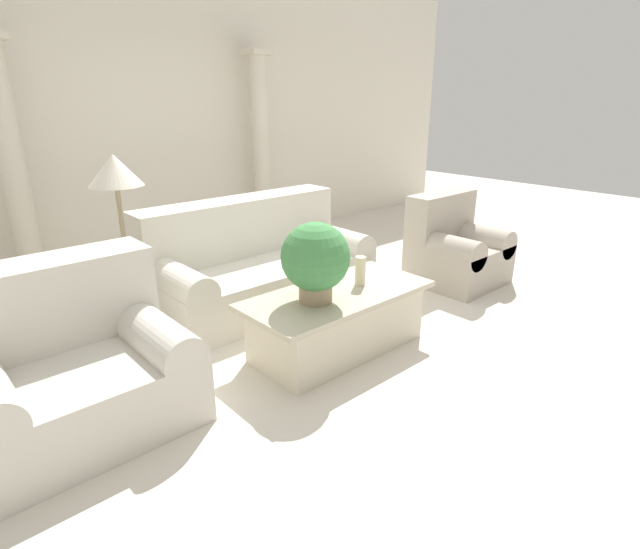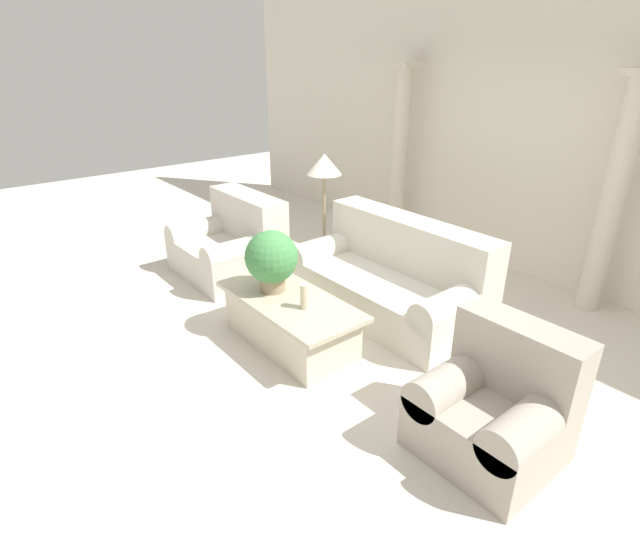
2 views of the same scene
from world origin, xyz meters
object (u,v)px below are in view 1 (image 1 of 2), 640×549
(potted_plant, at_px, (315,259))
(sofa_long, at_px, (256,264))
(loveseat, at_px, (69,364))
(floor_lamp, at_px, (116,182))
(armchair, at_px, (455,248))
(coffee_table, at_px, (338,320))

(potted_plant, bearing_deg, sofa_long, 74.37)
(sofa_long, bearing_deg, loveseat, -157.15)
(potted_plant, distance_m, floor_lamp, 1.54)
(floor_lamp, relative_size, armchair, 1.60)
(potted_plant, xyz_separation_m, floor_lamp, (-0.79, 1.24, 0.45))
(coffee_table, distance_m, floor_lamp, 1.87)
(sofa_long, distance_m, armchair, 1.99)
(coffee_table, relative_size, potted_plant, 2.56)
(floor_lamp, xyz_separation_m, armchair, (2.89, -0.96, -0.86))
(coffee_table, distance_m, armchair, 1.90)
(coffee_table, height_order, floor_lamp, floor_lamp)
(loveseat, bearing_deg, coffee_table, -13.42)
(coffee_table, bearing_deg, sofa_long, 84.97)
(coffee_table, distance_m, potted_plant, 0.57)
(loveseat, bearing_deg, sofa_long, 22.85)
(sofa_long, height_order, armchair, sofa_long)
(loveseat, relative_size, floor_lamp, 0.84)
(loveseat, bearing_deg, armchair, -2.29)
(floor_lamp, bearing_deg, armchair, -18.34)
(loveseat, relative_size, coffee_table, 0.83)
(sofa_long, height_order, floor_lamp, floor_lamp)
(loveseat, bearing_deg, potted_plant, -15.98)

